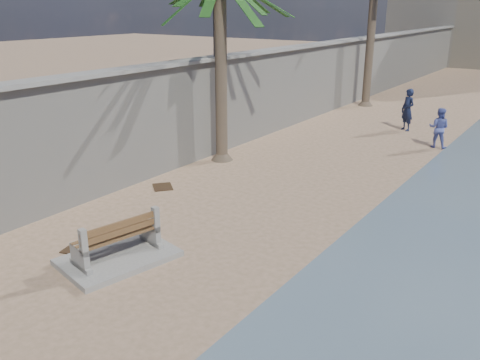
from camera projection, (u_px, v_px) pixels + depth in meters
The scene contains 7 objects.
seawall at pixel (312, 82), 25.27m from camera, with size 0.45×70.00×3.50m, color gray.
wall_cap at pixel (314, 45), 24.68m from camera, with size 0.80×70.00×0.12m, color gray.
bench_far at pixel (117, 243), 11.18m from camera, with size 2.12×2.71×1.01m.
person_a at pixel (408, 107), 22.67m from camera, with size 0.78×0.53×2.15m, color #131A36.
person_b at pixel (439, 126), 19.98m from camera, with size 0.85×0.66×1.77m, color #515BA8.
debris_c at pixel (163, 187), 15.84m from camera, with size 0.71×0.57×0.03m, color #382616.
debris_d at pixel (72, 249), 11.80m from camera, with size 0.46×0.37×0.03m, color #382616.
Camera 1 is at (6.46, -2.94, 5.41)m, focal length 38.00 mm.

